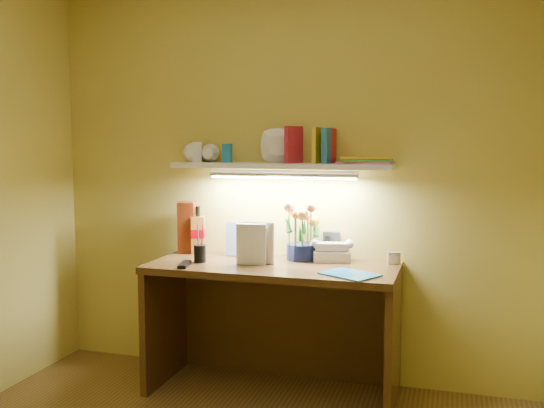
# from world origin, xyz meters

# --- Properties ---
(desk) EXTENTS (1.40, 0.60, 0.75)m
(desk) POSITION_xyz_m (0.00, 1.20, 0.38)
(desk) COLOR #3B1F10
(desk) RESTS_ON ground
(flower_bouquet) EXTENTS (0.21, 0.21, 0.33)m
(flower_bouquet) POSITION_xyz_m (0.12, 1.39, 0.91)
(flower_bouquet) COLOR #0B133A
(flower_bouquet) RESTS_ON desk
(telephone) EXTENTS (0.24, 0.20, 0.13)m
(telephone) POSITION_xyz_m (0.30, 1.39, 0.81)
(telephone) COLOR beige
(telephone) RESTS_ON desk
(desk_clock) EXTENTS (0.08, 0.05, 0.07)m
(desk_clock) POSITION_xyz_m (0.66, 1.40, 0.78)
(desk_clock) COLOR silver
(desk_clock) RESTS_ON desk
(whisky_bottle) EXTENTS (0.10, 0.10, 0.29)m
(whisky_bottle) POSITION_xyz_m (-0.54, 1.39, 0.90)
(whisky_bottle) COLOR #BA6D24
(whisky_bottle) RESTS_ON desk
(whisky_box) EXTENTS (0.13, 0.13, 0.32)m
(whisky_box) POSITION_xyz_m (-0.62, 1.40, 0.91)
(whisky_box) COLOR #521B06
(whisky_box) RESTS_ON desk
(pen_cup) EXTENTS (0.09, 0.09, 0.17)m
(pen_cup) POSITION_xyz_m (-0.42, 1.14, 0.84)
(pen_cup) COLOR black
(pen_cup) RESTS_ON desk
(art_card) EXTENTS (0.20, 0.04, 0.20)m
(art_card) POSITION_xyz_m (-0.25, 1.39, 0.85)
(art_card) COLOR white
(art_card) RESTS_ON desk
(tv_remote) EXTENTS (0.08, 0.17, 0.02)m
(tv_remote) POSITION_xyz_m (-0.46, 1.01, 0.76)
(tv_remote) COLOR black
(tv_remote) RESTS_ON desk
(blue_folder) EXTENTS (0.34, 0.31, 0.01)m
(blue_folder) POSITION_xyz_m (0.46, 1.05, 0.75)
(blue_folder) COLOR #1A70B1
(blue_folder) RESTS_ON desk
(desk_book_a) EXTENTS (0.18, 0.04, 0.24)m
(desk_book_a) POSITION_xyz_m (-0.17, 1.20, 0.87)
(desk_book_a) COLOR silver
(desk_book_a) RESTS_ON desk
(desk_book_b) EXTENTS (0.17, 0.04, 0.23)m
(desk_book_b) POSITION_xyz_m (-0.20, 1.14, 0.87)
(desk_book_b) COLOR white
(desk_book_b) RESTS_ON desk
(wall_shelf) EXTENTS (1.30, 0.28, 0.24)m
(wall_shelf) POSITION_xyz_m (0.01, 1.38, 1.34)
(wall_shelf) COLOR white
(wall_shelf) RESTS_ON ground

